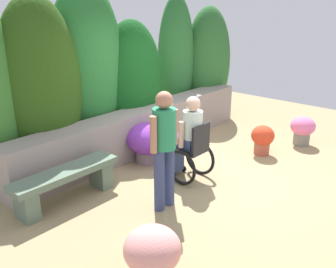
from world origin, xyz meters
TOP-DOWN VIEW (x-y plane):
  - ground_plane at (0.00, 0.00)m, footprint 10.27×10.27m
  - stone_retaining_wall at (0.00, 1.57)m, footprint 5.32×0.48m
  - hedge_backdrop at (-0.12, 2.17)m, footprint 6.22×1.21m
  - stone_bench at (-2.03, 1.03)m, footprint 1.56×0.38m
  - person_in_wheelchair at (-0.36, 0.20)m, footprint 0.53×0.66m
  - person_standing_companion at (-1.25, -0.08)m, footprint 0.49×0.30m
  - flower_pot_purple_near at (-2.40, -0.95)m, footprint 0.57×0.57m
  - flower_pot_terracotta_by_wall at (1.29, -0.19)m, footprint 0.41×0.41m
  - flower_pot_red_accent at (2.23, -0.54)m, footprint 0.46×0.46m
  - flower_pot_small_foreground at (-0.30, 1.14)m, footprint 0.73×0.73m

SIDE VIEW (x-z plane):
  - ground_plane at x=0.00m, z-range 0.00..0.00m
  - flower_pot_terracotta_by_wall at x=1.29m, z-range 0.03..0.57m
  - flower_pot_purple_near at x=-2.40m, z-range 0.01..0.61m
  - flower_pot_red_accent at x=2.23m, z-range 0.04..0.59m
  - stone_bench at x=-2.03m, z-range 0.08..0.56m
  - flower_pot_small_foreground at x=-0.30m, z-range 0.03..0.71m
  - stone_retaining_wall at x=0.00m, z-range 0.00..0.80m
  - person_in_wheelchair at x=-0.36m, z-range -0.04..1.29m
  - person_standing_companion at x=-1.25m, z-range 0.12..1.72m
  - hedge_backdrop at x=-0.12m, z-range -0.15..2.86m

